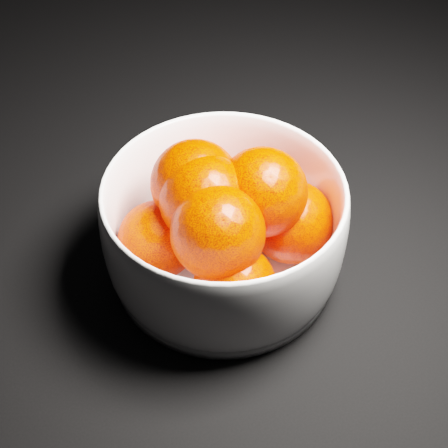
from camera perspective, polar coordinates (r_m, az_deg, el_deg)
ground at (r=0.80m, az=-9.16°, el=8.15°), size 3.00×3.00×0.00m
bowl at (r=0.59m, az=-0.00°, el=-0.38°), size 0.23×0.23×0.11m
orange_pile at (r=0.58m, az=-0.03°, el=0.82°), size 0.20×0.19×0.13m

